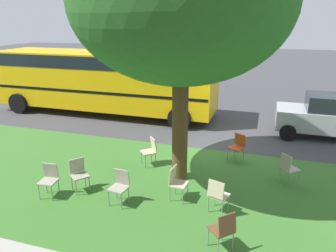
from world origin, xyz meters
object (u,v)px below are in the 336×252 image
(chair_4, at_px, (79,172))
(chair_5, at_px, (218,194))
(school_bus, at_px, (104,77))
(chair_2, at_px, (176,181))
(chair_0, at_px, (238,145))
(chair_7, at_px, (120,184))
(chair_1, at_px, (223,228))
(chair_6, at_px, (49,178))
(street_tree, at_px, (182,2))
(chair_8, at_px, (150,149))
(chair_3, at_px, (288,167))
(parked_car, at_px, (328,116))

(chair_4, height_order, chair_5, same)
(school_bus, bearing_deg, chair_2, 129.67)
(chair_0, height_order, chair_5, same)
(chair_7, bearing_deg, chair_1, 159.91)
(chair_6, relative_size, chair_7, 1.00)
(chair_0, height_order, chair_7, same)
(chair_4, bearing_deg, chair_7, 168.54)
(street_tree, height_order, chair_4, street_tree)
(chair_5, height_order, chair_8, same)
(chair_3, bearing_deg, parked_car, -109.98)
(chair_4, bearing_deg, chair_0, -140.44)
(chair_4, bearing_deg, chair_5, -179.87)
(street_tree, distance_m, chair_2, 4.39)
(chair_7, bearing_deg, chair_6, 6.76)
(chair_0, height_order, chair_6, same)
(chair_5, xyz_separation_m, chair_6, (4.24, 0.50, 0.00))
(chair_0, height_order, chair_2, same)
(chair_1, height_order, chair_7, same)
(chair_2, bearing_deg, parked_car, -125.47)
(chair_1, xyz_separation_m, chair_2, (1.40, -1.56, 0.00))
(chair_7, relative_size, parked_car, 0.24)
(chair_2, bearing_deg, chair_3, -148.47)
(street_tree, height_order, chair_2, street_tree)
(street_tree, relative_size, chair_1, 7.72)
(chair_5, relative_size, parked_car, 0.24)
(chair_5, distance_m, chair_6, 4.27)
(chair_2, xyz_separation_m, chair_4, (2.60, 0.32, 0.00))
(street_tree, xyz_separation_m, chair_4, (2.37, 1.47, -4.23))
(chair_4, distance_m, chair_7, 1.35)
(chair_2, relative_size, chair_8, 1.00)
(parked_car, height_order, school_bus, school_bus)
(chair_1, relative_size, school_bus, 0.08)
(chair_7, bearing_deg, school_bus, -59.96)
(chair_5, bearing_deg, chair_7, 6.67)
(chair_1, distance_m, chair_7, 2.84)
(street_tree, distance_m, chair_4, 5.06)
(chair_8, relative_size, parked_car, 0.24)
(chair_2, relative_size, chair_3, 1.00)
(chair_5, distance_m, parked_car, 7.13)
(chair_0, xyz_separation_m, chair_1, (-0.15, 4.42, 0.00))
(chair_1, bearing_deg, chair_8, -50.22)
(street_tree, distance_m, chair_3, 5.18)
(chair_2, xyz_separation_m, chair_7, (1.28, 0.59, 0.00))
(street_tree, bearing_deg, chair_1, 120.91)
(chair_2, relative_size, chair_6, 1.00)
(chair_1, distance_m, chair_2, 2.10)
(chair_4, distance_m, chair_8, 2.39)
(street_tree, height_order, school_bus, street_tree)
(chair_0, xyz_separation_m, chair_2, (1.24, 2.85, 0.00))
(chair_7, height_order, chair_8, same)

